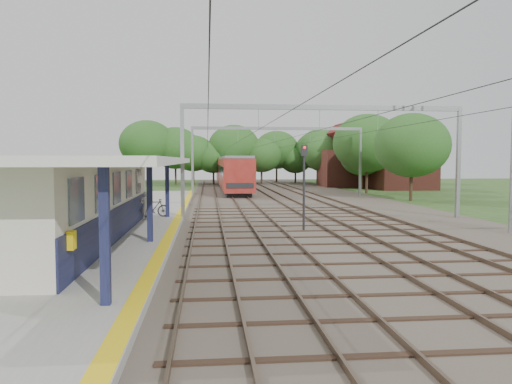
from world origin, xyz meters
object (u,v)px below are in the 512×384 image
person (146,206)px  train (231,171)px  signal_post (304,177)px  bicycle (154,208)px

person → train: train is taller
person → train: (6.47, 37.41, 1.07)m
person → signal_post: bearing=136.7°
bicycle → train: bearing=-28.4°
train → signal_post: (1.85, -40.56, 0.60)m
signal_post → person: bearing=155.2°
bicycle → person: bearing=148.7°
bicycle → signal_post: signal_post is taller
signal_post → train: bearing=88.5°
bicycle → train: train is taller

